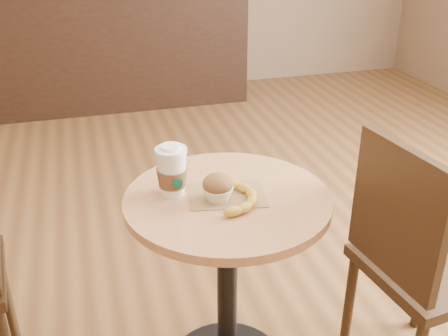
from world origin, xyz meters
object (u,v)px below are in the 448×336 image
(cafe_table, at_px, (227,256))
(banana, at_px, (239,196))
(coffee_cup, at_px, (172,172))
(muffin, at_px, (218,188))
(chair_right, at_px, (418,260))

(cafe_table, distance_m, banana, 0.26)
(coffee_cup, bearing_deg, muffin, -42.98)
(chair_right, bearing_deg, coffee_cup, 64.20)
(chair_right, relative_size, coffee_cup, 5.67)
(chair_right, height_order, coffee_cup, chair_right)
(cafe_table, distance_m, chair_right, 0.63)
(coffee_cup, distance_m, banana, 0.22)
(cafe_table, xyz_separation_m, banana, (0.02, -0.04, 0.25))
(cafe_table, bearing_deg, chair_right, -18.29)
(cafe_table, bearing_deg, coffee_cup, 158.31)
(coffee_cup, distance_m, muffin, 0.15)
(muffin, distance_m, banana, 0.07)
(banana, bearing_deg, cafe_table, 140.10)
(muffin, bearing_deg, banana, -22.43)
(muffin, bearing_deg, cafe_table, 27.36)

